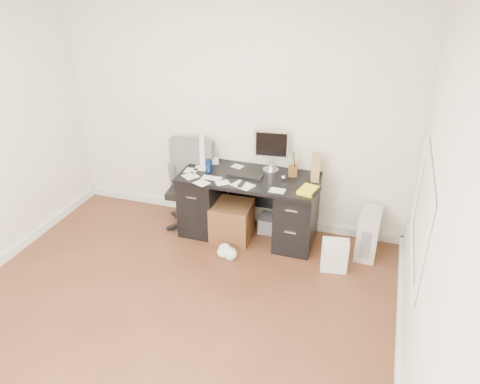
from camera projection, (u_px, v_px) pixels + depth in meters
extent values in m
plane|color=#4D2A18|center=(161.00, 325.00, 4.11)|extent=(4.00, 4.00, 0.00)
cube|color=beige|center=(233.00, 111.00, 5.17)|extent=(4.00, 0.02, 2.70)
cube|color=beige|center=(431.00, 233.00, 2.94)|extent=(0.02, 4.00, 2.70)
cube|color=silver|center=(233.00, 213.00, 5.76)|extent=(4.00, 0.03, 0.10)
cube|color=silver|center=(397.00, 378.00, 3.54)|extent=(0.03, 4.00, 0.10)
cube|color=black|center=(249.00, 178.00, 5.08)|extent=(1.50, 0.70, 0.04)
cube|color=black|center=(203.00, 201.00, 5.40)|extent=(0.40, 0.60, 0.71)
cube|color=black|center=(297.00, 215.00, 5.10)|extent=(0.40, 0.60, 0.71)
cube|color=black|center=(257.00, 187.00, 5.49)|extent=(0.70, 0.03, 0.51)
cube|color=black|center=(245.00, 175.00, 5.06)|extent=(0.39, 0.13, 0.02)
sphere|color=#B6B6BB|center=(283.00, 178.00, 4.98)|extent=(0.06, 0.06, 0.05)
cylinder|color=navy|center=(209.00, 166.00, 5.11)|extent=(0.07, 0.07, 0.16)
cube|color=silver|center=(202.00, 150.00, 5.36)|extent=(0.20, 0.28, 0.29)
cube|color=olive|center=(315.00, 167.00, 4.96)|extent=(0.15, 0.24, 0.26)
cube|color=yellow|center=(309.00, 190.00, 4.73)|extent=(0.22, 0.26, 0.04)
cube|color=#A5A195|center=(368.00, 233.00, 5.00)|extent=(0.23, 0.49, 0.48)
cube|color=white|center=(335.00, 255.00, 4.74)|extent=(0.29, 0.22, 0.36)
cube|color=#482915|center=(232.00, 221.00, 5.27)|extent=(0.45, 0.45, 0.43)
cube|color=slate|center=(274.00, 224.00, 5.45)|extent=(0.32, 0.26, 0.19)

